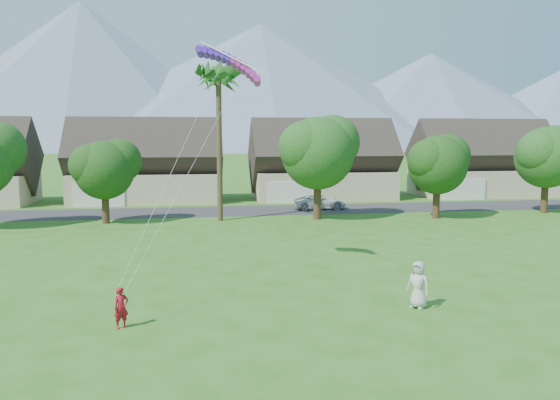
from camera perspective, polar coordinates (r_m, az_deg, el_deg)
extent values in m
plane|color=#2D6019|center=(17.68, 5.31, -16.18)|extent=(500.00, 500.00, 0.00)
cube|color=#2D2D30|center=(50.41, -4.29, -1.14)|extent=(90.00, 7.00, 0.01)
imported|color=#AB131F|center=(20.70, -16.26, -10.76)|extent=(0.65, 0.59, 1.50)
imported|color=beige|center=(22.76, 14.24, -8.57)|extent=(1.07, 1.10, 1.90)
imported|color=silver|center=(51.52, 4.23, -0.22)|extent=(4.88, 2.31, 1.35)
cone|color=slate|center=(281.83, -19.86, 12.05)|extent=(190.00, 190.00, 70.00)
cone|color=slate|center=(278.91, -2.03, 11.67)|extent=(240.00, 240.00, 62.00)
cone|color=slate|center=(302.95, 15.39, 9.90)|extent=(200.00, 200.00, 50.00)
cube|color=beige|center=(59.22, -13.76, 1.31)|extent=(15.00, 8.00, 3.00)
cube|color=#382D28|center=(59.01, -13.84, 4.49)|extent=(15.75, 8.15, 8.15)
cube|color=silver|center=(55.76, -18.39, 0.43)|extent=(4.80, 0.12, 2.20)
cube|color=beige|center=(60.67, 4.43, 1.61)|extent=(15.00, 8.00, 3.00)
cube|color=#382D28|center=(60.47, 4.46, 4.71)|extent=(15.75, 8.15, 8.15)
cube|color=silver|center=(55.90, 1.21, 0.78)|extent=(4.80, 0.12, 2.20)
cube|color=beige|center=(67.66, 20.29, 1.74)|extent=(15.00, 8.00, 3.00)
cube|color=#382D28|center=(67.48, 20.40, 4.52)|extent=(15.75, 8.15, 8.15)
cube|color=silver|center=(62.14, 18.72, 1.03)|extent=(4.80, 0.12, 2.20)
cylinder|color=#47301C|center=(45.17, -17.75, -0.97)|extent=(0.56, 0.56, 2.18)
sphere|color=#214916|center=(44.88, -17.90, 3.00)|extent=(4.62, 4.62, 4.62)
cylinder|color=#47301C|center=(45.25, 3.92, -0.24)|extent=(0.62, 0.62, 2.82)
sphere|color=#214916|center=(44.94, 3.96, 4.89)|extent=(5.98, 5.98, 5.98)
cylinder|color=#47301C|center=(47.60, 16.01, -0.45)|extent=(0.58, 0.58, 2.30)
sphere|color=#214916|center=(47.32, 16.14, 3.53)|extent=(4.90, 4.90, 4.90)
cylinder|color=#47301C|center=(54.39, 25.90, 0.13)|extent=(0.60, 0.60, 2.56)
sphere|color=#214916|center=(54.14, 26.10, 4.01)|extent=(5.44, 5.44, 5.44)
cylinder|color=#4C3D26|center=(44.33, -6.36, 5.54)|extent=(0.44, 0.44, 12.00)
sphere|color=#286021|center=(44.65, -6.46, 13.65)|extent=(3.00, 3.00, 3.00)
cube|color=#501BCD|center=(26.96, -6.94, 14.25)|extent=(1.83, 1.30, 0.50)
cube|color=#B722A3|center=(27.08, -3.30, 14.26)|extent=(1.83, 1.30, 0.50)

